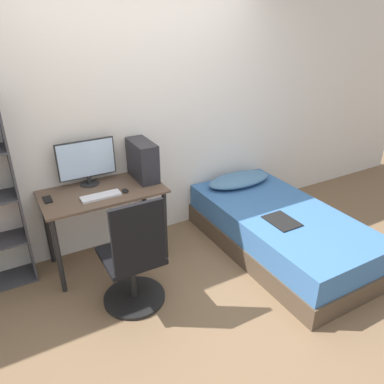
{
  "coord_description": "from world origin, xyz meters",
  "views": [
    {
      "loc": [
        -1.32,
        -1.97,
        2.24
      ],
      "look_at": [
        0.17,
        0.67,
        0.75
      ],
      "focal_mm": 35.0,
      "sensor_mm": 36.0,
      "label": 1
    }
  ],
  "objects": [
    {
      "name": "ground_plane",
      "position": [
        0.0,
        0.0,
        0.0
      ],
      "size": [
        14.0,
        14.0,
        0.0
      ],
      "primitive_type": "plane",
      "color": "brown"
    },
    {
      "name": "wall_back",
      "position": [
        0.0,
        1.4,
        1.25
      ],
      "size": [
        8.0,
        0.05,
        2.5
      ],
      "color": "silver",
      "rests_on": "ground_plane"
    },
    {
      "name": "pc_tower",
      "position": [
        -0.1,
        1.15,
        0.95
      ],
      "size": [
        0.18,
        0.4,
        0.37
      ],
      "color": "#232328",
      "rests_on": "desk"
    },
    {
      "name": "pillow",
      "position": [
        1.03,
        1.11,
        0.51
      ],
      "size": [
        0.77,
        0.36,
        0.11
      ],
      "color": "teal",
      "rests_on": "bed"
    },
    {
      "name": "office_chair",
      "position": [
        -0.53,
        0.37,
        0.39
      ],
      "size": [
        0.52,
        0.52,
        1.02
      ],
      "color": "black",
      "rests_on": "ground_plane"
    },
    {
      "name": "phone",
      "position": [
        -1.0,
        1.13,
        0.76
      ],
      "size": [
        0.07,
        0.14,
        0.01
      ],
      "color": "black",
      "rests_on": "desk"
    },
    {
      "name": "mouse",
      "position": [
        -0.36,
        0.96,
        0.77
      ],
      "size": [
        0.06,
        0.09,
        0.02
      ],
      "color": "black",
      "rests_on": "desk"
    },
    {
      "name": "magazine",
      "position": [
        0.89,
        0.24,
        0.46
      ],
      "size": [
        0.24,
        0.32,
        0.01
      ],
      "color": "black",
      "rests_on": "bed"
    },
    {
      "name": "bed",
      "position": [
        1.03,
        0.39,
        0.22
      ],
      "size": [
        1.02,
        1.96,
        0.45
      ],
      "color": "#4C3D2D",
      "rests_on": "ground_plane"
    },
    {
      "name": "desk",
      "position": [
        -0.54,
        1.08,
        0.64
      ],
      "size": [
        1.09,
        0.59,
        0.76
      ],
      "color": "brown",
      "rests_on": "ground_plane"
    },
    {
      "name": "monitor",
      "position": [
        -0.6,
        1.27,
        0.99
      ],
      "size": [
        0.53,
        0.18,
        0.43
      ],
      "color": "black",
      "rests_on": "desk"
    },
    {
      "name": "keyboard",
      "position": [
        -0.59,
        0.96,
        0.77
      ],
      "size": [
        0.35,
        0.12,
        0.02
      ],
      "color": "silver",
      "rests_on": "desk"
    }
  ]
}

